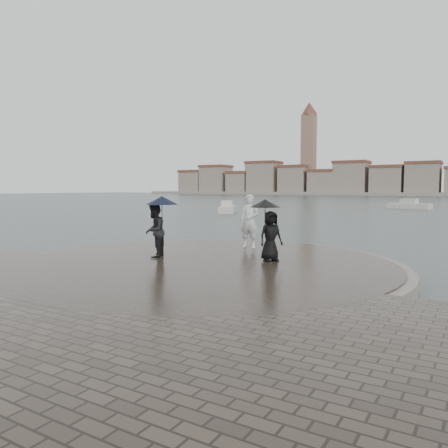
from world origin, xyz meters
The scene contains 7 objects.
ground centered at (0.00, 0.00, 0.00)m, with size 400.00×400.00×0.00m, color #2B3835.
kerb_ring centered at (0.00, 3.50, 0.16)m, with size 12.50×12.50×0.32m, color gray.
quay_tip centered at (0.00, 3.50, 0.18)m, with size 11.90×11.90×0.36m, color #2D261E.
statue centered at (-0.21, 7.06, 1.39)m, with size 0.75×0.49×2.06m, color silver.
visitor_left centered at (-1.75, 3.36, 1.50)m, with size 1.28×1.18×2.04m.
visitor_right centered at (1.72, 4.70, 1.46)m, with size 1.18×1.07×1.95m.
far_skyline centered at (-6.29, 160.71, 5.61)m, with size 260.00×20.00×37.00m.
Camera 1 is at (7.60, -7.79, 2.66)m, focal length 35.00 mm.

